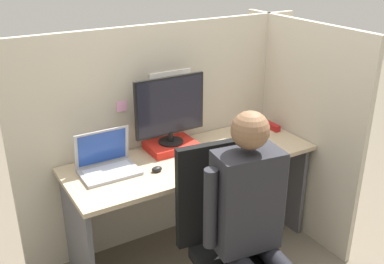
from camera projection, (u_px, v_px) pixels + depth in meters
The scene contains 11 objects.
cubicle_panel_back at pixel (168, 134), 3.22m from camera, with size 2.18×0.05×1.58m.
cubicle_panel_right at pixel (296, 128), 3.32m from camera, with size 0.04×1.23×1.58m.
desk at pixel (191, 179), 3.04m from camera, with size 1.68×0.61×0.75m.
paper_box at pixel (171, 146), 3.06m from camera, with size 0.33×0.24×0.05m.
monitor at pixel (170, 108), 2.96m from camera, with size 0.50×0.17×0.46m.
laptop at pixel (107, 164), 2.76m from camera, with size 0.35×0.24×0.26m.
mouse at pixel (157, 169), 2.77m from camera, with size 0.07×0.05×0.03m.
stapler at pixel (271, 126), 3.40m from camera, with size 0.04×0.16×0.05m.
carrot_toy at pixel (227, 157), 2.91m from camera, with size 0.04×0.13×0.04m.
office_chair at pixel (230, 239), 2.51m from camera, with size 0.54×0.59×1.06m.
person at pixel (253, 217), 2.30m from camera, with size 0.48×0.45×1.32m.
Camera 1 is at (-1.36, -1.99, 2.06)m, focal length 42.00 mm.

